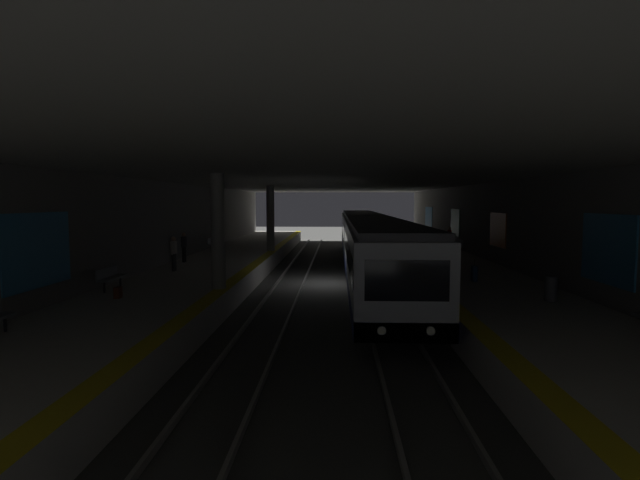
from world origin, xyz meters
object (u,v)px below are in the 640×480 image
(bench_left_mid, at_px, (458,245))
(person_waiting_near, at_px, (174,252))
(pillar_far, at_px, (270,218))
(bench_right_mid, at_px, (110,276))
(person_standing_far, at_px, (449,237))
(trash_bin, at_px, (551,289))
(pillar_near, at_px, (218,231))
(bench_right_far, at_px, (212,243))
(metro_train, at_px, (367,241))
(suitcase_rolling, at_px, (474,273))
(person_walking_mid, at_px, (184,246))
(backpack_on_floor, at_px, (118,293))

(bench_left_mid, height_order, person_waiting_near, person_waiting_near)
(pillar_far, distance_m, bench_right_mid, 15.99)
(person_standing_far, bearing_deg, person_waiting_near, 124.68)
(person_waiting_near, relative_size, person_standing_far, 1.04)
(person_standing_far, xyz_separation_m, trash_bin, (-17.86, 0.56, -0.47))
(pillar_near, relative_size, trash_bin, 5.35)
(bench_right_far, xyz_separation_m, person_waiting_near, (-10.37, -0.77, 0.41))
(pillar_near, distance_m, metro_train, 13.24)
(pillar_near, height_order, suitcase_rolling, pillar_near)
(metro_train, relative_size, person_standing_far, 21.22)
(pillar_far, height_order, suitcase_rolling, pillar_far)
(pillar_far, distance_m, person_waiting_near, 10.82)
(bench_right_mid, distance_m, person_walking_mid, 8.73)
(bench_left_mid, xyz_separation_m, bench_right_mid, (-14.50, 17.07, 0.00))
(person_waiting_near, distance_m, suitcase_rolling, 14.31)
(trash_bin, bearing_deg, backpack_on_floor, 90.40)
(bench_right_mid, xyz_separation_m, person_walking_mid, (8.72, -0.13, 0.40))
(person_standing_far, xyz_separation_m, backpack_on_floor, (-17.96, 15.84, -0.70))
(backpack_on_floor, bearing_deg, bench_left_mid, -44.77)
(pillar_far, xyz_separation_m, bench_left_mid, (-0.84, -12.88, -1.75))
(bench_right_mid, bearing_deg, bench_right_far, 0.00)
(pillar_far, height_order, person_standing_far, pillar_far)
(pillar_near, relative_size, metro_train, 0.13)
(bench_right_far, xyz_separation_m, person_standing_far, (0.79, -16.89, 0.37))
(person_standing_far, relative_size, trash_bin, 1.95)
(person_standing_far, relative_size, suitcase_rolling, 1.70)
(pillar_near, relative_size, bench_left_mid, 2.68)
(pillar_near, xyz_separation_m, trash_bin, (-1.95, -12.15, -1.85))
(person_waiting_near, height_order, person_standing_far, person_waiting_near)
(bench_right_mid, bearing_deg, suitcase_rolling, -80.27)
(bench_right_far, distance_m, person_standing_far, 16.91)
(pillar_near, bearing_deg, person_walking_mid, 25.98)
(suitcase_rolling, bearing_deg, bench_left_mid, -10.63)
(person_waiting_near, xyz_separation_m, trash_bin, (-6.70, -15.57, -0.51))
(bench_right_mid, xyz_separation_m, backpack_on_floor, (-1.65, -1.05, -0.32))
(pillar_near, bearing_deg, pillar_far, 0.00)
(backpack_on_floor, xyz_separation_m, trash_bin, (0.11, -15.28, 0.23))
(person_standing_far, bearing_deg, bench_right_far, 92.68)
(backpack_on_floor, bearing_deg, metro_train, -35.67)
(bench_right_mid, bearing_deg, pillar_near, -84.37)
(bench_right_far, bearing_deg, person_standing_far, -87.32)
(bench_right_mid, relative_size, person_walking_mid, 1.00)
(metro_train, bearing_deg, backpack_on_floor, 144.33)
(bench_left_mid, bearing_deg, pillar_near, 137.55)
(person_standing_far, distance_m, backpack_on_floor, 23.96)
(pillar_far, height_order, person_walking_mid, pillar_far)
(pillar_near, distance_m, pillar_far, 14.92)
(metro_train, height_order, backpack_on_floor, metro_train)
(backpack_on_floor, bearing_deg, trash_bin, -89.60)
(person_waiting_near, height_order, backpack_on_floor, person_waiting_near)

